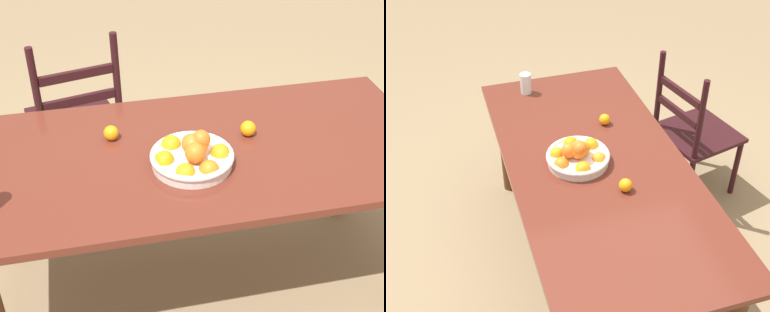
# 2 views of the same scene
# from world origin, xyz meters

# --- Properties ---
(ground_plane) EXTENTS (12.00, 12.00, 0.00)m
(ground_plane) POSITION_xyz_m (0.00, 0.00, 0.00)
(ground_plane) COLOR #8D7657
(dining_table) EXTENTS (1.87, 0.88, 0.76)m
(dining_table) POSITION_xyz_m (0.00, 0.00, 0.64)
(dining_table) COLOR maroon
(dining_table) RESTS_ON ground
(chair_near_window) EXTENTS (0.53, 0.53, 0.98)m
(chair_near_window) POSITION_xyz_m (-0.48, 0.81, 0.45)
(chair_near_window) COLOR black
(chair_near_window) RESTS_ON ground
(fruit_bowl) EXTENTS (0.32, 0.32, 0.15)m
(fruit_bowl) POSITION_xyz_m (-0.05, -0.09, 0.80)
(fruit_bowl) COLOR silver
(fruit_bowl) RESTS_ON dining_table
(orange_loose_0) EXTENTS (0.06, 0.06, 0.06)m
(orange_loose_0) POSITION_xyz_m (-0.33, 0.15, 0.79)
(orange_loose_0) COLOR orange
(orange_loose_0) RESTS_ON dining_table
(orange_loose_1) EXTENTS (0.06, 0.06, 0.06)m
(orange_loose_1) POSITION_xyz_m (0.21, 0.06, 0.79)
(orange_loose_1) COLOR orange
(orange_loose_1) RESTS_ON dining_table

